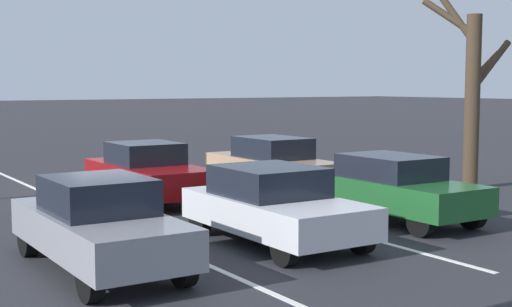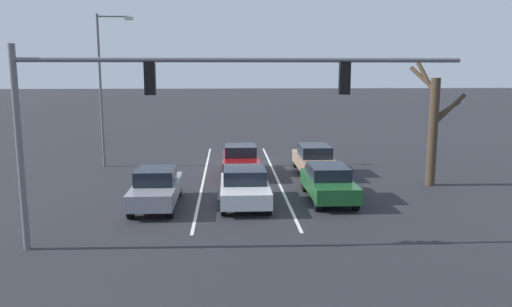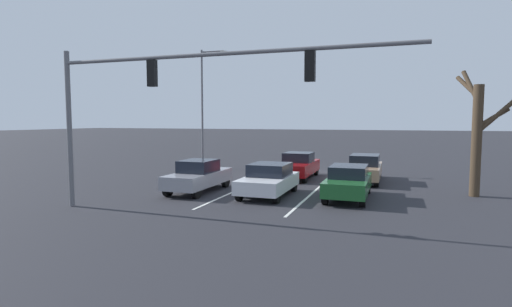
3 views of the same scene
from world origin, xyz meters
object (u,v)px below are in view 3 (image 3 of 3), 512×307
Objects in this scene: car_maroon_midlane_second at (298,165)px; bare_tree_near at (478,132)px; car_darkgreen_leftlane_front at (348,182)px; car_gray_rightlane_front at (199,176)px; car_tan_leftlane_second at (365,168)px; traffic_signal_gantry at (162,88)px; street_lamp_right_shoulder at (205,101)px; car_silver_midlane_front at (269,179)px.

car_maroon_midlane_second is 0.78× the size of bare_tree_near.
car_darkgreen_leftlane_front is 0.96× the size of car_maroon_midlane_second.
car_gray_rightlane_front is 9.51m from car_tan_leftlane_second.
traffic_signal_gantry reaches higher than car_tan_leftlane_second.
car_tan_leftlane_second is at bearing -141.08° from car_gray_rightlane_front.
car_tan_leftlane_second is at bearing 166.90° from street_lamp_right_shoulder.
car_darkgreen_leftlane_front is at bearing 24.64° from bare_tree_near.
car_tan_leftlane_second is 3.87m from car_maroon_midlane_second.
street_lamp_right_shoulder is at bearing -36.08° from car_darkgreen_leftlane_front.
traffic_signal_gantry reaches higher than bare_tree_near.
street_lamp_right_shoulder is at bearing -19.30° from car_maroon_midlane_second.
car_maroon_midlane_second is 9.66m from bare_tree_near.
car_silver_midlane_front is at bearing 56.63° from car_tan_leftlane_second.
traffic_signal_gantry is (2.55, 4.78, 3.87)m from car_silver_midlane_front.
street_lamp_right_shoulder is at bearing -65.54° from car_gray_rightlane_front.
car_silver_midlane_front is 0.91× the size of car_maroon_midlane_second.
traffic_signal_gantry is (6.08, 5.27, 3.85)m from car_darkgreen_leftlane_front.
car_tan_leftlane_second is 6.23m from bare_tree_near.
car_gray_rightlane_front is 0.33× the size of traffic_signal_gantry.
bare_tree_near is (-8.95, 2.92, 2.16)m from car_maroon_midlane_second.
car_gray_rightlane_front reaches higher than car_silver_midlane_front.
car_gray_rightlane_front is 10.29m from street_lamp_right_shoulder.
street_lamp_right_shoulder reaches higher than car_silver_midlane_front.
car_silver_midlane_front is at bearing -118.07° from traffic_signal_gantry.
car_maroon_midlane_second is at bearing -103.37° from traffic_signal_gantry.
traffic_signal_gantry is (6.41, 10.64, 3.85)m from car_tan_leftlane_second.
car_darkgreen_leftlane_front is at bearing 86.49° from car_tan_leftlane_second.
car_darkgreen_leftlane_front is 6.33m from bare_tree_near.
traffic_signal_gantry reaches higher than car_silver_midlane_front.
car_maroon_midlane_second is 0.54× the size of street_lamp_right_shoulder.
car_darkgreen_leftlane_front is at bearing -172.12° from car_silver_midlane_front.
car_gray_rightlane_front is 0.76× the size of bare_tree_near.
traffic_signal_gantry is 13.96m from bare_tree_near.
traffic_signal_gantry is 2.29× the size of bare_tree_near.
car_darkgreen_leftlane_front is 0.99× the size of car_gray_rightlane_front.
street_lamp_right_shoulder reaches higher than bare_tree_near.
street_lamp_right_shoulder reaches higher than car_maroon_midlane_second.
street_lamp_right_shoulder is (7.44, -2.61, 4.08)m from car_maroon_midlane_second.
car_maroon_midlane_second is at bearing -0.38° from car_tan_leftlane_second.
bare_tree_near is at bearing -155.36° from car_darkgreen_leftlane_front.
bare_tree_near is (-5.08, 2.89, 2.15)m from car_tan_leftlane_second.
bare_tree_near reaches higher than car_maroon_midlane_second.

